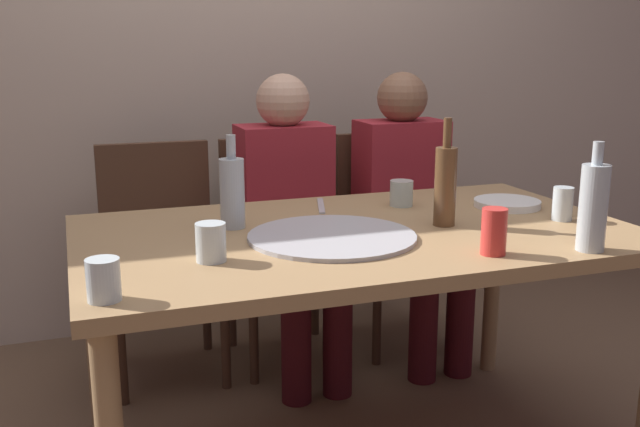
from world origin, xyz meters
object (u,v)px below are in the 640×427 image
at_px(beer_bottle, 593,206).
at_px(wine_glass, 211,242).
at_px(dining_table, 358,253).
at_px(guest_in_sweater, 291,212).
at_px(plate_stack, 507,203).
at_px(table_knife, 321,206).
at_px(wine_bottle, 232,191).
at_px(water_bottle, 445,184).
at_px(chair_middle, 280,234).
at_px(guest_in_beanie, 409,202).
at_px(chair_left, 161,244).
at_px(soda_can, 494,231).
at_px(chair_right, 393,224).
at_px(short_glass, 401,193).
at_px(tumbler_far, 103,280).
at_px(pizza_tray, 332,236).
at_px(tumbler_near, 563,204).

bearing_deg(beer_bottle, wine_glass, 166.09).
relative_size(dining_table, guest_in_sweater, 1.39).
relative_size(beer_bottle, wine_glass, 2.94).
relative_size(plate_stack, table_knife, 1.00).
height_order(wine_bottle, table_knife, wine_bottle).
height_order(water_bottle, chair_middle, water_bottle).
bearing_deg(wine_bottle, table_knife, 27.55).
bearing_deg(guest_in_beanie, wine_bottle, 33.53).
height_order(wine_glass, chair_left, chair_left).
bearing_deg(wine_bottle, dining_table, -23.22).
xyz_separation_m(beer_bottle, water_bottle, (-0.23, 0.37, 0.01)).
height_order(wine_bottle, wine_glass, wine_bottle).
xyz_separation_m(soda_can, table_knife, (-0.23, 0.68, -0.06)).
bearing_deg(water_bottle, chair_right, 73.65).
height_order(wine_bottle, chair_left, wine_bottle).
xyz_separation_m(beer_bottle, wine_glass, (-0.96, 0.24, -0.07)).
distance_m(short_glass, plate_stack, 0.36).
xyz_separation_m(water_bottle, tumbler_far, (-1.00, -0.34, -0.08)).
relative_size(wine_bottle, guest_in_sweater, 0.24).
xyz_separation_m(beer_bottle, table_knife, (-0.49, 0.73, -0.12)).
relative_size(water_bottle, short_glass, 3.73).
bearing_deg(plate_stack, wine_bottle, 177.97).
height_order(dining_table, plate_stack, plate_stack).
distance_m(chair_middle, chair_right, 0.51).
bearing_deg(water_bottle, short_glass, 90.87).
bearing_deg(guest_in_sweater, tumbler_far, 55.46).
relative_size(beer_bottle, chair_right, 0.32).
relative_size(pizza_tray, plate_stack, 2.16).
distance_m(tumbler_near, chair_middle, 1.20).
relative_size(wine_bottle, plate_stack, 1.26).
bearing_deg(chair_middle, plate_stack, 126.75).
bearing_deg(beer_bottle, dining_table, 140.53).
height_order(water_bottle, guest_in_beanie, guest_in_beanie).
distance_m(plate_stack, chair_middle, 0.98).
bearing_deg(tumbler_far, plate_stack, 20.19).
height_order(wine_glass, chair_right, chair_right).
relative_size(tumbler_near, chair_middle, 0.12).
relative_size(table_knife, chair_right, 0.24).
relative_size(plate_stack, guest_in_beanie, 0.19).
height_order(plate_stack, chair_middle, chair_middle).
xyz_separation_m(dining_table, pizza_tray, (-0.11, -0.07, 0.08)).
distance_m(tumbler_far, chair_left, 1.31).
xyz_separation_m(beer_bottle, short_glass, (-0.23, 0.65, -0.08)).
xyz_separation_m(dining_table, tumbler_far, (-0.74, -0.37, 0.12)).
height_order(dining_table, water_bottle, water_bottle).
xyz_separation_m(water_bottle, guest_in_sweater, (-0.25, 0.76, -0.23)).
height_order(guest_in_sweater, guest_in_beanie, same).
xyz_separation_m(wine_bottle, chair_right, (0.87, 0.73, -0.34)).
distance_m(short_glass, chair_middle, 0.73).
height_order(wine_bottle, tumbler_near, wine_bottle).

